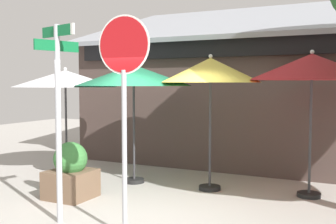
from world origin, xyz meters
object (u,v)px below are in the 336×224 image
patio_umbrella_mustard_right (210,71)px  patio_umbrella_ivory_left (65,79)px  patio_umbrella_forest_green_center (134,76)px  stop_sign (124,82)px  sidewalk_planter (71,173)px  street_sign_post (58,105)px  patio_umbrella_crimson_far_right (312,68)px

patio_umbrella_mustard_right → patio_umbrella_ivory_left: bearing=-177.8°
patio_umbrella_forest_green_center → patio_umbrella_mustard_right: 1.70m
stop_sign → sidewalk_planter: stop_sign is taller
patio_umbrella_ivory_left → street_sign_post: bearing=-51.5°
patio_umbrella_forest_green_center → sidewalk_planter: patio_umbrella_forest_green_center is taller
stop_sign → patio_umbrella_forest_green_center: (-1.54, 2.80, 0.14)m
street_sign_post → sidewalk_planter: (-0.75, 1.17, -1.36)m
patio_umbrella_forest_green_center → patio_umbrella_mustard_right: size_ratio=0.96×
patio_umbrella_ivory_left → sidewalk_planter: patio_umbrella_ivory_left is taller
stop_sign → patio_umbrella_forest_green_center: bearing=118.9°
patio_umbrella_mustard_right → sidewalk_planter: 3.34m
patio_umbrella_mustard_right → patio_umbrella_crimson_far_right: size_ratio=0.98×
stop_sign → sidewalk_planter: size_ratio=2.91×
stop_sign → patio_umbrella_ivory_left: stop_sign is taller
patio_umbrella_forest_green_center → patio_umbrella_ivory_left: bearing=179.9°
stop_sign → patio_umbrella_mustard_right: stop_sign is taller
stop_sign → patio_umbrella_crimson_far_right: 3.87m
patio_umbrella_ivory_left → patio_umbrella_forest_green_center: (1.86, -0.00, 0.06)m
sidewalk_planter → patio_umbrella_mustard_right: bearing=39.3°
patio_umbrella_ivory_left → patio_umbrella_mustard_right: bearing=2.2°
patio_umbrella_crimson_far_right → sidewalk_planter: patio_umbrella_crimson_far_right is taller
stop_sign → patio_umbrella_crimson_far_right: stop_sign is taller
street_sign_post → patio_umbrella_mustard_right: bearing=64.8°
street_sign_post → patio_umbrella_crimson_far_right: (3.24, 3.24, 0.61)m
street_sign_post → patio_umbrella_mustard_right: (1.36, 2.90, 0.56)m
patio_umbrella_ivory_left → sidewalk_planter: size_ratio=2.38×
street_sign_post → patio_umbrella_mustard_right: 3.25m
patio_umbrella_forest_green_center → sidewalk_planter: 2.46m
street_sign_post → patio_umbrella_crimson_far_right: 4.62m
patio_umbrella_forest_green_center → patio_umbrella_crimson_far_right: bearing=7.7°
patio_umbrella_forest_green_center → sidewalk_planter: size_ratio=2.47×
stop_sign → patio_umbrella_crimson_far_right: bearing=58.4°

